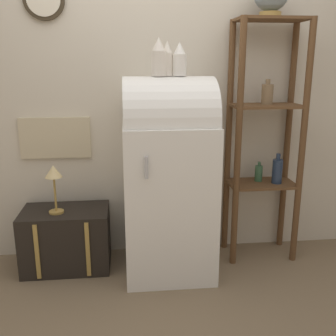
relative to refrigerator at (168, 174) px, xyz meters
The scene contains 9 objects.
ground_plane 0.80m from the refrigerator, 89.99° to the right, with size 12.00×12.00×0.00m, color #7A664C.
wall_back 0.69m from the refrigerator, 91.03° to the left, with size 7.00×0.09×2.70m.
refrigerator is the anchor object (origin of this frame).
suitcase_trunk 0.96m from the refrigerator, behind, with size 0.66×0.42×0.47m.
shelf_unit 0.84m from the refrigerator, 10.94° to the left, with size 0.55×0.33×1.88m.
vase_left 0.83m from the refrigerator, behind, with size 0.11×0.11×0.26m.
vase_center 0.82m from the refrigerator, 138.73° to the left, with size 0.08×0.08×0.24m.
vase_right 0.82m from the refrigerator, ahead, with size 0.10×0.10×0.23m.
desk_lamp 0.84m from the refrigerator, behind, with size 0.13×0.13×0.37m.
Camera 1 is at (-0.30, -2.59, 1.57)m, focal length 42.00 mm.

